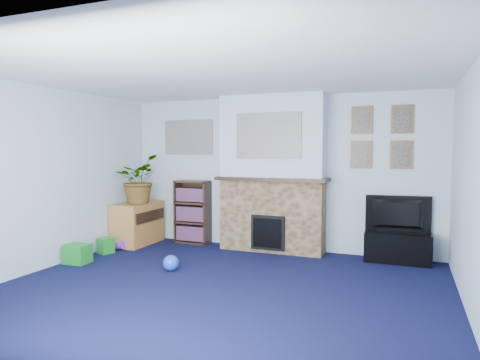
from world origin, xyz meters
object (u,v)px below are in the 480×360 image
at_px(television, 399,214).
at_px(bookshelf, 193,213).
at_px(tv_stand, 398,246).
at_px(sideboard, 137,223).

xyz_separation_m(television, bookshelf, (-3.25, 0.06, -0.17)).
xyz_separation_m(tv_stand, bookshelf, (-3.25, 0.08, 0.28)).
relative_size(tv_stand, bookshelf, 0.84).
relative_size(television, bookshelf, 0.84).
height_order(tv_stand, bookshelf, bookshelf).
bearing_deg(sideboard, television, 4.97).
distance_m(bookshelf, sideboard, 0.93).
distance_m(television, sideboard, 4.11).
bearing_deg(tv_stand, bookshelf, 178.65).
height_order(tv_stand, television, television).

